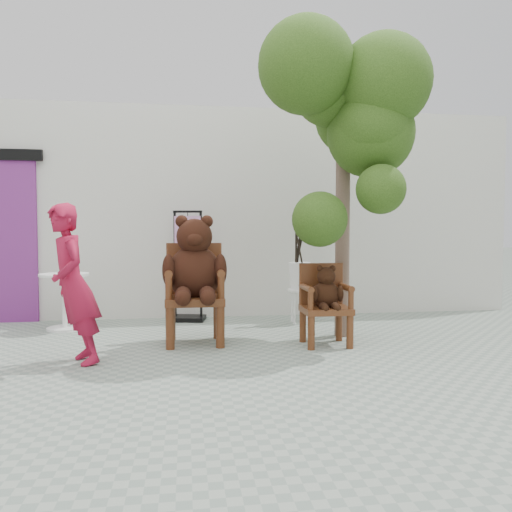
% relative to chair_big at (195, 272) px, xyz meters
% --- Properties ---
extents(ground_plane, '(60.00, 60.00, 0.00)m').
position_rel_chair_big_xyz_m(ground_plane, '(0.31, -0.93, -0.79)').
color(ground_plane, gray).
rests_on(ground_plane, ground).
extents(back_wall, '(9.00, 1.00, 3.00)m').
position_rel_chair_big_xyz_m(back_wall, '(0.31, 2.17, 0.71)').
color(back_wall, silver).
rests_on(back_wall, ground).
extents(chair_big, '(0.69, 0.74, 1.41)m').
position_rel_chair_big_xyz_m(chair_big, '(0.00, 0.00, 0.00)').
color(chair_big, '#46220F').
rests_on(chair_big, ground).
extents(chair_small, '(0.50, 0.47, 0.88)m').
position_rel_chair_big_xyz_m(chair_small, '(1.40, -0.25, -0.26)').
color(chair_small, '#46220F').
rests_on(chair_small, ground).
extents(person, '(0.56, 0.64, 1.48)m').
position_rel_chair_big_xyz_m(person, '(-1.12, -0.72, -0.05)').
color(person, maroon).
rests_on(person, ground).
extents(cafe_table, '(0.60, 0.60, 0.70)m').
position_rel_chair_big_xyz_m(cafe_table, '(-1.60, 1.01, -0.35)').
color(cafe_table, white).
rests_on(cafe_table, ground).
extents(display_stand, '(0.51, 0.43, 1.51)m').
position_rel_chair_big_xyz_m(display_stand, '(-0.06, 1.42, -0.20)').
color(display_stand, black).
rests_on(display_stand, ground).
extents(stool_bucket, '(0.32, 0.32, 1.45)m').
position_rel_chair_big_xyz_m(stool_bucket, '(1.41, 1.04, -0.15)').
color(stool_bucket, white).
rests_on(stool_bucket, ground).
extents(tree, '(1.87, 1.55, 3.50)m').
position_rel_chair_big_xyz_m(tree, '(1.71, -0.11, 1.83)').
color(tree, brown).
rests_on(tree, ground).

